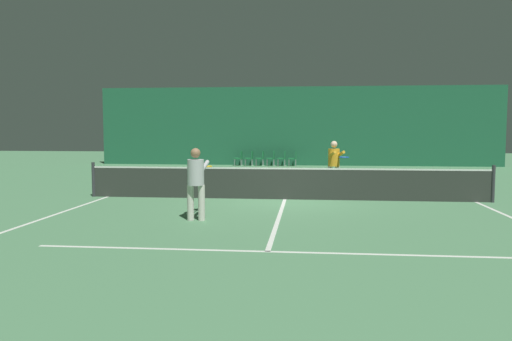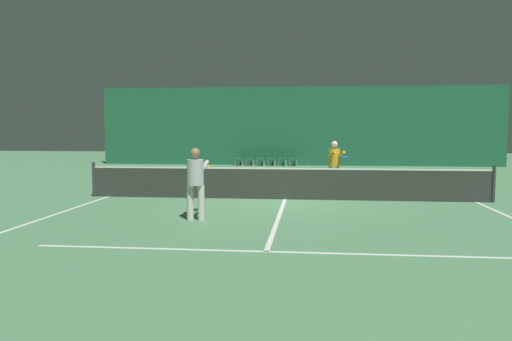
{
  "view_description": "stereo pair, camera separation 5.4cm",
  "coord_description": "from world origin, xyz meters",
  "px_view_note": "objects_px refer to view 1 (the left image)",
  "views": [
    {
      "loc": [
        0.68,
        -14.79,
        2.1
      ],
      "look_at": [
        -0.75,
        -1.14,
        0.95
      ],
      "focal_mm": 35.0,
      "sensor_mm": 36.0,
      "label": 1
    },
    {
      "loc": [
        0.73,
        -14.78,
        2.1
      ],
      "look_at": [
        -0.75,
        -1.14,
        0.95
      ],
      "focal_mm": 35.0,
      "sensor_mm": 36.0,
      "label": 2
    }
  ],
  "objects_px": {
    "tennis_net": "(285,182)",
    "player_near": "(196,178)",
    "courtside_chair_0": "(239,157)",
    "courtside_chair_5": "(294,157)",
    "courtside_chair_2": "(261,157)",
    "player_far": "(334,162)",
    "courtside_chair_3": "(272,157)",
    "courtside_chair_4": "(283,157)",
    "courtside_chair_1": "(250,157)"
  },
  "relations": [
    {
      "from": "courtside_chair_0",
      "to": "player_far",
      "type": "bearing_deg",
      "value": 23.41
    },
    {
      "from": "courtside_chair_0",
      "to": "courtside_chair_1",
      "type": "distance_m",
      "value": 0.62
    },
    {
      "from": "courtside_chair_3",
      "to": "courtside_chair_5",
      "type": "distance_m",
      "value": 1.24
    },
    {
      "from": "tennis_net",
      "to": "player_near",
      "type": "height_order",
      "value": "player_near"
    },
    {
      "from": "courtside_chair_0",
      "to": "tennis_net",
      "type": "bearing_deg",
      "value": 13.51
    },
    {
      "from": "courtside_chair_1",
      "to": "courtside_chair_4",
      "type": "distance_m",
      "value": 1.86
    },
    {
      "from": "courtside_chair_0",
      "to": "courtside_chair_4",
      "type": "bearing_deg",
      "value": 90.0
    },
    {
      "from": "courtside_chair_3",
      "to": "courtside_chair_4",
      "type": "height_order",
      "value": "same"
    },
    {
      "from": "courtside_chair_1",
      "to": "player_far",
      "type": "bearing_deg",
      "value": 20.66
    },
    {
      "from": "player_far",
      "to": "courtside_chair_5",
      "type": "relative_size",
      "value": 2.01
    },
    {
      "from": "courtside_chair_1",
      "to": "courtside_chair_3",
      "type": "bearing_deg",
      "value": 90.0
    },
    {
      "from": "player_near",
      "to": "courtside_chair_1",
      "type": "bearing_deg",
      "value": 3.89
    },
    {
      "from": "player_near",
      "to": "player_far",
      "type": "xyz_separation_m",
      "value": [
        3.44,
        5.97,
        0.01
      ]
    },
    {
      "from": "courtside_chair_5",
      "to": "courtside_chair_2",
      "type": "bearing_deg",
      "value": -90.0
    },
    {
      "from": "player_near",
      "to": "courtside_chair_0",
      "type": "distance_m",
      "value": 17.11
    },
    {
      "from": "courtside_chair_2",
      "to": "courtside_chair_3",
      "type": "height_order",
      "value": "same"
    },
    {
      "from": "tennis_net",
      "to": "player_near",
      "type": "relative_size",
      "value": 7.2
    },
    {
      "from": "courtside_chair_0",
      "to": "courtside_chair_5",
      "type": "distance_m",
      "value": 3.1
    },
    {
      "from": "courtside_chair_2",
      "to": "tennis_net",
      "type": "bearing_deg",
      "value": 8.42
    },
    {
      "from": "tennis_net",
      "to": "player_far",
      "type": "distance_m",
      "value": 2.88
    },
    {
      "from": "player_near",
      "to": "courtside_chair_4",
      "type": "xyz_separation_m",
      "value": [
        1.13,
        17.05,
        -0.49
      ]
    },
    {
      "from": "courtside_chair_2",
      "to": "courtside_chair_4",
      "type": "bearing_deg",
      "value": 90.0
    },
    {
      "from": "player_near",
      "to": "courtside_chair_3",
      "type": "bearing_deg",
      "value": -0.28
    },
    {
      "from": "player_near",
      "to": "courtside_chair_4",
      "type": "height_order",
      "value": "player_near"
    },
    {
      "from": "courtside_chair_2",
      "to": "courtside_chair_4",
      "type": "xyz_separation_m",
      "value": [
        1.24,
        0.0,
        0.0
      ]
    },
    {
      "from": "player_far",
      "to": "courtside_chair_1",
      "type": "bearing_deg",
      "value": -175.66
    },
    {
      "from": "courtside_chair_0",
      "to": "courtside_chair_5",
      "type": "height_order",
      "value": "same"
    },
    {
      "from": "player_near",
      "to": "courtside_chair_2",
      "type": "height_order",
      "value": "player_near"
    },
    {
      "from": "courtside_chair_2",
      "to": "courtside_chair_4",
      "type": "height_order",
      "value": "same"
    },
    {
      "from": "courtside_chair_0",
      "to": "courtside_chair_5",
      "type": "relative_size",
      "value": 1.0
    },
    {
      "from": "player_far",
      "to": "courtside_chair_5",
      "type": "height_order",
      "value": "player_far"
    },
    {
      "from": "tennis_net",
      "to": "player_near",
      "type": "xyz_separation_m",
      "value": [
        -1.87,
        -3.6,
        0.46
      ]
    },
    {
      "from": "tennis_net",
      "to": "courtside_chair_1",
      "type": "xyz_separation_m",
      "value": [
        -2.61,
        13.45,
        -0.03
      ]
    },
    {
      "from": "player_far",
      "to": "courtside_chair_2",
      "type": "height_order",
      "value": "player_far"
    },
    {
      "from": "courtside_chair_3",
      "to": "courtside_chair_4",
      "type": "xyz_separation_m",
      "value": [
        0.62,
        0.0,
        0.0
      ]
    },
    {
      "from": "tennis_net",
      "to": "courtside_chair_1",
      "type": "bearing_deg",
      "value": 100.99
    },
    {
      "from": "courtside_chair_0",
      "to": "courtside_chair_2",
      "type": "relative_size",
      "value": 1.0
    },
    {
      "from": "tennis_net",
      "to": "courtside_chair_2",
      "type": "bearing_deg",
      "value": 98.42
    },
    {
      "from": "courtside_chair_4",
      "to": "courtside_chair_3",
      "type": "bearing_deg",
      "value": -90.0
    },
    {
      "from": "player_near",
      "to": "courtside_chair_0",
      "type": "relative_size",
      "value": 1.98
    },
    {
      "from": "tennis_net",
      "to": "courtside_chair_3",
      "type": "distance_m",
      "value": 13.52
    },
    {
      "from": "tennis_net",
      "to": "player_far",
      "type": "relative_size",
      "value": 7.1
    },
    {
      "from": "player_far",
      "to": "courtside_chair_3",
      "type": "distance_m",
      "value": 11.48
    },
    {
      "from": "player_near",
      "to": "courtside_chair_5",
      "type": "distance_m",
      "value": 17.14
    },
    {
      "from": "tennis_net",
      "to": "courtside_chair_0",
      "type": "xyz_separation_m",
      "value": [
        -3.23,
        13.45,
        -0.03
      ]
    },
    {
      "from": "courtside_chair_2",
      "to": "courtside_chair_3",
      "type": "xyz_separation_m",
      "value": [
        0.62,
        0.0,
        0.0
      ]
    },
    {
      "from": "courtside_chair_1",
      "to": "courtside_chair_4",
      "type": "xyz_separation_m",
      "value": [
        1.86,
        0.0,
        0.0
      ]
    },
    {
      "from": "courtside_chair_4",
      "to": "player_near",
      "type": "bearing_deg",
      "value": -3.78
    },
    {
      "from": "courtside_chair_2",
      "to": "courtside_chair_5",
      "type": "xyz_separation_m",
      "value": [
        1.86,
        0.0,
        0.0
      ]
    },
    {
      "from": "player_far",
      "to": "courtside_chair_3",
      "type": "xyz_separation_m",
      "value": [
        -2.94,
        11.08,
        -0.5
      ]
    }
  ]
}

